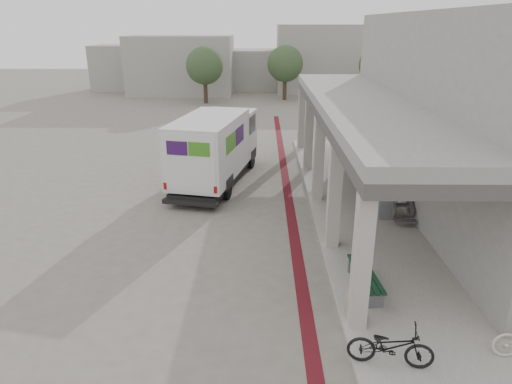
{
  "coord_description": "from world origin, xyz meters",
  "views": [
    {
      "loc": [
        -0.09,
        -12.29,
        6.59
      ],
      "look_at": [
        -0.26,
        1.19,
        1.6
      ],
      "focal_mm": 32.0,
      "sensor_mm": 36.0,
      "label": 1
    }
  ],
  "objects_px": {
    "fedex_truck": "(216,147)",
    "bicycle_black": "(391,346)",
    "utility_cabinet": "(385,202)",
    "bench": "(365,277)"
  },
  "relations": [
    {
      "from": "fedex_truck",
      "to": "bicycle_black",
      "type": "distance_m",
      "value": 12.49
    },
    {
      "from": "fedex_truck",
      "to": "bench",
      "type": "distance_m",
      "value": 10.0
    },
    {
      "from": "fedex_truck",
      "to": "utility_cabinet",
      "type": "bearing_deg",
      "value": -20.72
    },
    {
      "from": "utility_cabinet",
      "to": "bicycle_black",
      "type": "bearing_deg",
      "value": -101.12
    },
    {
      "from": "fedex_truck",
      "to": "bench",
      "type": "relative_size",
      "value": 3.61
    },
    {
      "from": "fedex_truck",
      "to": "bicycle_black",
      "type": "relative_size",
      "value": 4.34
    },
    {
      "from": "bench",
      "to": "utility_cabinet",
      "type": "height_order",
      "value": "utility_cabinet"
    },
    {
      "from": "utility_cabinet",
      "to": "bicycle_black",
      "type": "height_order",
      "value": "utility_cabinet"
    },
    {
      "from": "bench",
      "to": "fedex_truck",
      "type": "bearing_deg",
      "value": 113.11
    },
    {
      "from": "bench",
      "to": "bicycle_black",
      "type": "bearing_deg",
      "value": -96.89
    }
  ]
}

